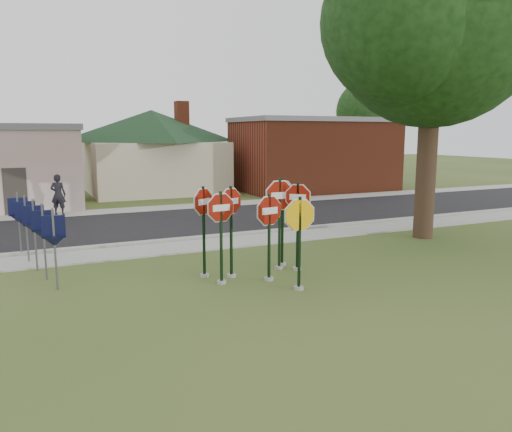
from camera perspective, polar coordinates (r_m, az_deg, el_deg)
name	(u,v)px	position (r m, az deg, el deg)	size (l,w,h in m)	color
ground	(287,291)	(12.14, 3.57, -8.61)	(120.00, 120.00, 0.00)	#364E1D
sidewalk_near	(210,244)	(16.99, -5.28, -3.25)	(60.00, 1.60, 0.06)	gray
road	(174,223)	(21.21, -9.36, -0.81)	(60.00, 7.00, 0.04)	black
sidewalk_far	(150,209)	(25.33, -11.97, 0.80)	(60.00, 1.60, 0.06)	gray
curb	(201,238)	(17.91, -6.35, -2.48)	(60.00, 0.20, 0.14)	gray
stop_sign_center	(269,226)	(12.66, 1.51, -1.11)	(1.05, 0.24, 2.35)	gray
stop_sign_yellow	(300,231)	(11.94, 5.00, -1.71)	(1.09, 0.24, 2.39)	gray
stop_sign_left	(221,226)	(12.39, -4.03, -1.09)	(1.01, 0.24, 2.45)	gray
stop_sign_right	(298,215)	(13.66, 4.78, 0.11)	(0.75, 0.65, 2.54)	gray
stop_sign_back_right	(280,210)	(13.72, 2.71, 0.71)	(1.17, 0.24, 2.66)	gray
stop_sign_back_left	(231,220)	(12.94, -2.87, -0.50)	(0.92, 0.33, 2.51)	gray
stop_sign_far_right	(282,209)	(14.10, 3.05, 0.79)	(0.56, 0.99, 2.61)	gray
stop_sign_far_left	(204,220)	(13.02, -6.01, -0.47)	(0.85, 0.52, 2.50)	gray
route_sign_row	(34,227)	(14.86, -24.01, -1.19)	(1.43, 4.63, 2.00)	#59595E
building_house	(152,135)	(33.00, -11.80, 9.08)	(11.60, 11.60, 6.20)	#BAAB94
building_brick	(314,154)	(33.59, 6.68, 7.10)	(10.20, 6.20, 4.75)	maroon
oak_tree	(435,20)	(19.23, 19.73, 20.35)	(10.90, 10.30, 11.23)	black
bg_tree_right	(368,112)	(45.45, 12.72, 11.54)	(5.60, 5.60, 8.40)	black
pedestrian	(58,195)	(24.43, -21.67, 2.29)	(0.68, 0.45, 1.86)	black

